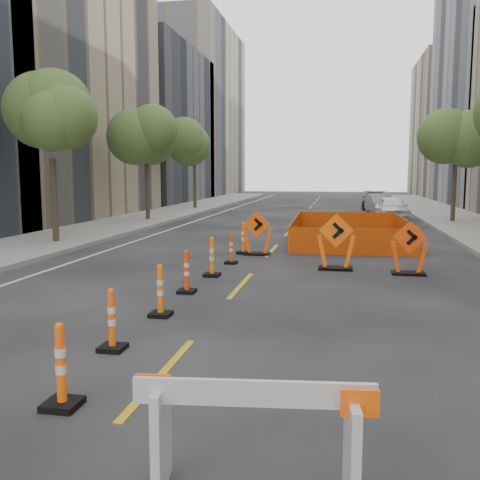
% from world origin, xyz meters
% --- Properties ---
extents(ground_plane, '(140.00, 140.00, 0.00)m').
position_xyz_m(ground_plane, '(0.00, 0.00, 0.00)').
color(ground_plane, black).
extents(sidewalk_left, '(4.00, 90.00, 0.15)m').
position_xyz_m(sidewalk_left, '(-9.00, 12.00, 0.07)').
color(sidewalk_left, gray).
rests_on(sidewalk_left, ground).
extents(bld_left_d, '(12.00, 16.00, 14.00)m').
position_xyz_m(bld_left_d, '(-17.00, 39.20, 7.00)').
color(bld_left_d, '#4C4C51').
rests_on(bld_left_d, ground).
extents(bld_left_e, '(12.00, 20.00, 20.00)m').
position_xyz_m(bld_left_e, '(-17.00, 55.60, 10.00)').
color(bld_left_e, gray).
rests_on(bld_left_e, ground).
extents(bld_right_e, '(12.00, 14.00, 16.00)m').
position_xyz_m(bld_right_e, '(17.00, 58.60, 8.00)').
color(bld_right_e, tan).
rests_on(bld_right_e, ground).
extents(tree_l_b, '(2.80, 2.80, 5.95)m').
position_xyz_m(tree_l_b, '(-8.40, 10.00, 4.53)').
color(tree_l_b, '#382B1E').
rests_on(tree_l_b, ground).
extents(tree_l_c, '(2.80, 2.80, 5.95)m').
position_xyz_m(tree_l_c, '(-8.40, 20.00, 4.53)').
color(tree_l_c, '#382B1E').
rests_on(tree_l_c, ground).
extents(tree_l_d, '(2.80, 2.80, 5.95)m').
position_xyz_m(tree_l_d, '(-8.40, 30.00, 4.53)').
color(tree_l_d, '#382B1E').
rests_on(tree_l_d, ground).
extents(tree_r_c, '(2.80, 2.80, 5.95)m').
position_xyz_m(tree_r_c, '(8.40, 22.00, 4.53)').
color(tree_r_c, '#382B1E').
rests_on(tree_r_c, ground).
extents(channelizer_1, '(0.41, 0.41, 1.05)m').
position_xyz_m(channelizer_1, '(-0.82, -3.22, 0.52)').
color(channelizer_1, '#FF560A').
rests_on(channelizer_1, ground).
extents(channelizer_2, '(0.39, 0.39, 1.00)m').
position_xyz_m(channelizer_2, '(-1.10, -1.17, 0.50)').
color(channelizer_2, '#FB530A').
rests_on(channelizer_2, ground).
extents(channelizer_3, '(0.41, 0.41, 1.03)m').
position_xyz_m(channelizer_3, '(-1.01, 0.88, 0.51)').
color(channelizer_3, orange).
rests_on(channelizer_3, ground).
extents(channelizer_4, '(0.40, 0.40, 1.01)m').
position_xyz_m(channelizer_4, '(-1.09, 2.93, 0.50)').
color(channelizer_4, '#E23A09').
rests_on(channelizer_4, ground).
extents(channelizer_5, '(0.43, 0.43, 1.08)m').
position_xyz_m(channelizer_5, '(-0.99, 4.99, 0.54)').
color(channelizer_5, orange).
rests_on(channelizer_5, ground).
extents(channelizer_6, '(0.37, 0.37, 0.94)m').
position_xyz_m(channelizer_6, '(-0.88, 7.04, 0.47)').
color(channelizer_6, '#D64109').
rests_on(channelizer_6, ground).
extents(channelizer_7, '(0.43, 0.43, 1.10)m').
position_xyz_m(channelizer_7, '(-0.88, 9.09, 0.55)').
color(channelizer_7, '#FF5C0A').
rests_on(channelizer_7, ground).
extents(chevron_sign_left, '(1.14, 0.89, 1.50)m').
position_xyz_m(chevron_sign_left, '(-0.38, 8.96, 0.75)').
color(chevron_sign_left, '#FF520A').
rests_on(chevron_sign_left, ground).
extents(chevron_sign_center, '(1.10, 0.69, 1.62)m').
position_xyz_m(chevron_sign_center, '(2.27, 6.63, 0.81)').
color(chevron_sign_center, '#FF5B0A').
rests_on(chevron_sign_center, ground).
extents(chevron_sign_right, '(1.02, 0.66, 1.48)m').
position_xyz_m(chevron_sign_right, '(4.25, 6.23, 0.74)').
color(chevron_sign_right, '#EA4109').
rests_on(chevron_sign_right, ground).
extents(safety_fence, '(4.51, 7.50, 0.93)m').
position_xyz_m(safety_fence, '(2.74, 13.16, 0.46)').
color(safety_fence, orange).
rests_on(safety_fence, ground).
extents(barricade_board, '(2.13, 0.85, 1.04)m').
position_xyz_m(barricade_board, '(1.70, -4.52, 0.52)').
color(barricade_board, silver).
rests_on(barricade_board, ground).
extents(parked_car_near, '(1.93, 4.21, 1.40)m').
position_xyz_m(parked_car_near, '(5.34, 23.54, 0.70)').
color(parked_car_near, white).
rests_on(parked_car_near, ground).
extents(parked_car_mid, '(1.93, 4.18, 1.33)m').
position_xyz_m(parked_car_mid, '(4.98, 28.21, 0.66)').
color(parked_car_mid, gray).
rests_on(parked_car_mid, ground).
extents(parked_car_far, '(2.11, 4.71, 1.34)m').
position_xyz_m(parked_car_far, '(4.90, 33.14, 0.67)').
color(parked_car_far, black).
rests_on(parked_car_far, ground).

